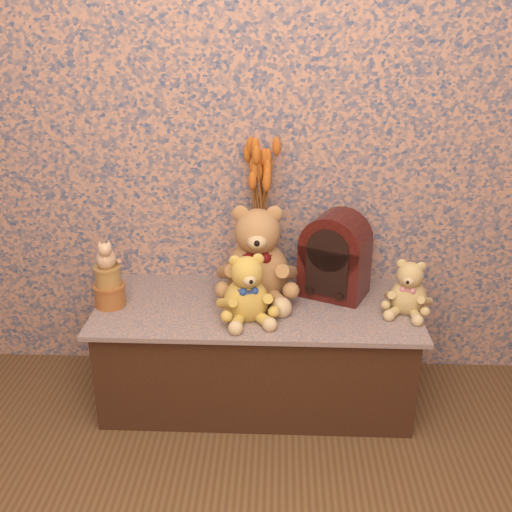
{
  "coord_description": "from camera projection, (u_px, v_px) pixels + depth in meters",
  "views": [
    {
      "loc": [
        0.09,
        -0.98,
        1.58
      ],
      "look_at": [
        0.0,
        1.16,
        0.69
      ],
      "focal_mm": 41.39,
      "sensor_mm": 36.0,
      "label": 1
    }
  ],
  "objects": [
    {
      "name": "display_shelf",
      "position": [
        256.0,
        351.0,
        2.55
      ],
      "size": [
        1.33,
        0.59,
        0.45
      ],
      "primitive_type": "cube",
      "color": "#375071",
      "rests_on": "ground"
    },
    {
      "name": "dried_stalks",
      "position": [
        262.0,
        188.0,
        2.45
      ],
      "size": [
        0.31,
        0.31,
        0.46
      ],
      "primitive_type": null,
      "rotation": [
        0.0,
        0.0,
        0.34
      ],
      "color": "#C7601F",
      "rests_on": "ceramic_vase"
    },
    {
      "name": "biscuit_tin_lower",
      "position": [
        110.0,
        295.0,
        2.44
      ],
      "size": [
        0.14,
        0.14,
        0.09
      ],
      "primitive_type": "cylinder",
      "rotation": [
        0.0,
        0.0,
        -0.16
      ],
      "color": "#B38C34",
      "rests_on": "display_shelf"
    },
    {
      "name": "biscuit_tin_upper",
      "position": [
        108.0,
        276.0,
        2.41
      ],
      "size": [
        0.11,
        0.11,
        0.08
      ],
      "primitive_type": "cylinder",
      "rotation": [
        0.0,
        0.0,
        0.01
      ],
      "color": "#D6C05D",
      "rests_on": "biscuit_tin_lower"
    },
    {
      "name": "teddy_medium",
      "position": [
        246.0,
        284.0,
        2.3
      ],
      "size": [
        0.3,
        0.33,
        0.29
      ],
      "primitive_type": null,
      "rotation": [
        0.0,
        0.0,
        0.26
      ],
      "color": "#BA8234",
      "rests_on": "display_shelf"
    },
    {
      "name": "cat_figurine",
      "position": [
        105.0,
        252.0,
        2.37
      ],
      "size": [
        0.12,
        0.13,
        0.13
      ],
      "primitive_type": null,
      "rotation": [
        0.0,
        0.0,
        0.27
      ],
      "color": "silver",
      "rests_on": "biscuit_tin_upper"
    },
    {
      "name": "teddy_small",
      "position": [
        409.0,
        284.0,
        2.36
      ],
      "size": [
        0.26,
        0.28,
        0.24
      ],
      "primitive_type": null,
      "rotation": [
        0.0,
        0.0,
        -0.34
      ],
      "color": "tan",
      "rests_on": "display_shelf"
    },
    {
      "name": "ceramic_vase",
      "position": [
        262.0,
        264.0,
        2.58
      ],
      "size": [
        0.17,
        0.17,
        0.22
      ],
      "primitive_type": "cylinder",
      "rotation": [
        0.0,
        0.0,
        0.31
      ],
      "color": "tan",
      "rests_on": "display_shelf"
    },
    {
      "name": "cathedral_radio",
      "position": [
        335.0,
        254.0,
        2.49
      ],
      "size": [
        0.32,
        0.29,
        0.37
      ],
      "primitive_type": null,
      "rotation": [
        0.0,
        0.0,
        -0.43
      ],
      "color": "#360D09",
      "rests_on": "display_shelf"
    },
    {
      "name": "teddy_large",
      "position": [
        258.0,
        248.0,
        2.46
      ],
      "size": [
        0.35,
        0.42,
        0.44
      ],
      "primitive_type": null,
      "rotation": [
        0.0,
        0.0,
        0.02
      ],
      "color": "#B17544",
      "rests_on": "display_shelf"
    }
  ]
}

